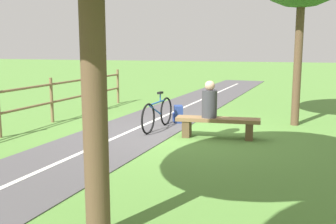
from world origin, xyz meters
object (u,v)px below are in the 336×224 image
Objects in this scene: bicycle at (158,114)px; backpack at (178,114)px; bench at (218,124)px; person_seated at (210,101)px.

backpack is (-0.27, -0.89, -0.15)m from bicycle.
bench is at bearing 132.25° from backpack.
bench is 2.28× the size of person_seated.
person_seated reaches higher than bicycle.
backpack is (1.05, -1.37, -0.57)m from person_seated.
bench is 1.58m from bicycle.
backpack is (1.24, -1.36, -0.09)m from bench.
bicycle is (1.51, -0.47, 0.06)m from bench.
backpack is at bearing -51.43° from bench.
bicycle is (1.32, -0.48, -0.42)m from person_seated.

